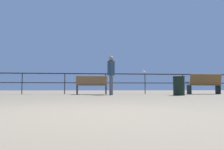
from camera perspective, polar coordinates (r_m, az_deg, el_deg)
The scene contains 7 objects.
ground_plane at distance 2.71m, azimuth -6.79°, elevation -9.63°, with size 60.00×60.00×0.00m, color gray.
pier_railing at distance 11.74m, azimuth -6.66°, elevation -1.03°, with size 18.73×0.05×1.06m.
bench_near_left at distance 10.90m, azimuth -5.12°, elevation -2.46°, with size 1.48×0.75×0.88m.
bench_near_right at distance 12.42m, azimuth 22.08°, elevation -2.02°, with size 1.69×0.69×1.00m.
person_by_bench at distance 9.90m, azimuth -0.24°, elevation 0.48°, with size 0.33×0.54×1.70m.
seagull_on_rail at distance 12.13m, azimuth 7.99°, elevation 0.62°, with size 0.28×0.37×0.19m.
trash_bin at distance 9.85m, azimuth 16.31°, elevation -2.72°, with size 0.49×0.49×0.79m.
Camera 1 is at (0.00, -2.69, 0.29)m, focal length 36.65 mm.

